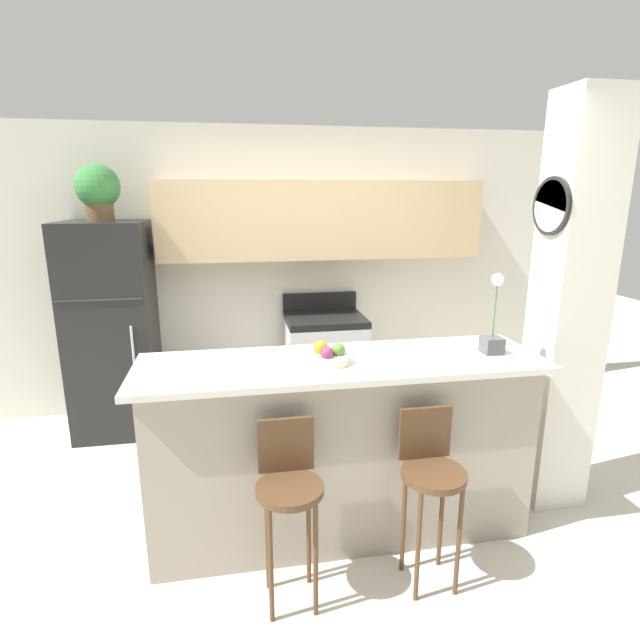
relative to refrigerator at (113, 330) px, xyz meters
name	(u,v)px	position (x,y,z in m)	size (l,w,h in m)	color
ground_plane	(340,528)	(1.57, -1.66, -0.88)	(14.00, 14.00, 0.00)	beige
wall_back	(306,250)	(1.67, 0.30, 0.59)	(5.60, 0.38, 2.55)	silver
pillar_right	(568,310)	(3.01, -1.56, 0.40)	(0.38, 0.33, 2.55)	silver
counter_bar	(341,447)	(1.57, -1.66, -0.34)	(2.26, 0.65, 1.08)	gray
refrigerator	(113,330)	(0.00, 0.00, 0.00)	(0.66, 0.66, 1.76)	black
stove_range	(325,364)	(1.80, 0.04, -0.42)	(0.70, 0.60, 1.07)	silver
bar_stool_left	(289,489)	(1.21, -2.11, -0.28)	(0.32, 0.32, 0.92)	#4C331E
bar_stool_right	(431,475)	(1.93, -2.11, -0.28)	(0.32, 0.32, 0.92)	#4C331E
potted_plant_on_fridge	(98,190)	(0.00, 0.00, 1.12)	(0.34, 0.34, 0.43)	brown
orchid_vase	(493,330)	(2.45, -1.68, 0.33)	(0.11, 0.11, 0.47)	#4C4C51
fruit_bowl	(328,356)	(1.49, -1.69, 0.24)	(0.23, 0.23, 0.12)	silver
trash_bin	(185,413)	(0.55, -0.22, -0.69)	(0.28, 0.28, 0.38)	#59595B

